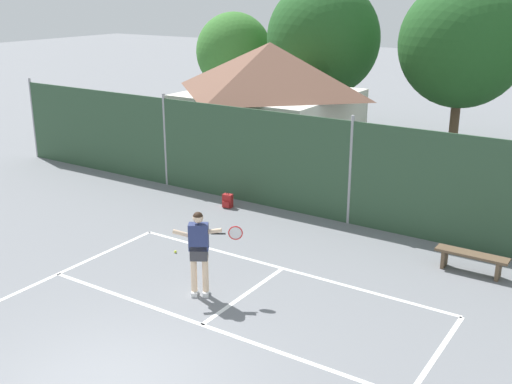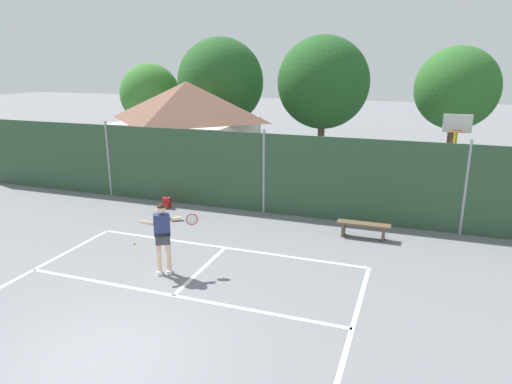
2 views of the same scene
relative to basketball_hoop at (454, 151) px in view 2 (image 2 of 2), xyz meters
name	(u,v)px [view 2 (image 2 of 2)]	position (x,y,z in m)	size (l,w,h in m)	color
ground_plane	(106,358)	(-6.17, -10.65, -2.31)	(120.00, 120.00, 0.00)	slate
court_markings	(127,339)	(-6.17, -10.01, -2.31)	(8.30, 11.10, 0.01)	white
chainlink_fence	(264,174)	(-6.17, -1.65, -0.89)	(26.09, 0.09, 2.99)	#2D4C33
basketball_hoop	(454,151)	(0.00, 0.00, 0.00)	(0.90, 0.67, 3.55)	yellow
clubhouse_building	(188,128)	(-11.19, 2.30, -0.05)	(5.73, 5.53, 4.36)	silver
treeline_backdrop	(333,87)	(-5.56, 7.70, 1.62)	(26.32, 4.38, 6.54)	brown
tennis_player	(163,233)	(-6.95, -7.21, -1.20)	(1.20, 0.89, 1.85)	silver
tennis_ball	(134,243)	(-8.82, -5.82, -2.28)	(0.07, 0.07, 0.07)	#CCE033
backpack_red	(167,203)	(-9.70, -2.41, -2.12)	(0.30, 0.27, 0.46)	maroon
courtside_bench	(363,227)	(-2.50, -3.02, -1.95)	(1.60, 0.36, 0.48)	brown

